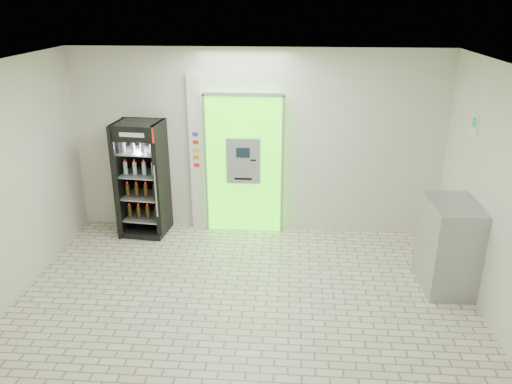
# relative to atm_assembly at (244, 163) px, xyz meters

# --- Properties ---
(ground) EXTENTS (6.00, 6.00, 0.00)m
(ground) POSITION_rel_atm_assembly_xyz_m (0.20, -2.41, -1.17)
(ground) COLOR beige
(ground) RESTS_ON ground
(room_shell) EXTENTS (6.00, 6.00, 6.00)m
(room_shell) POSITION_rel_atm_assembly_xyz_m (0.20, -2.41, 0.67)
(room_shell) COLOR silver
(room_shell) RESTS_ON ground
(atm_assembly) EXTENTS (1.30, 0.24, 2.33)m
(atm_assembly) POSITION_rel_atm_assembly_xyz_m (0.00, 0.00, 0.00)
(atm_assembly) COLOR #42F20F
(atm_assembly) RESTS_ON ground
(pillar) EXTENTS (0.22, 0.11, 2.60)m
(pillar) POSITION_rel_atm_assembly_xyz_m (-0.78, 0.04, 0.13)
(pillar) COLOR silver
(pillar) RESTS_ON ground
(beverage_cooler) EXTENTS (0.77, 0.71, 1.89)m
(beverage_cooler) POSITION_rel_atm_assembly_xyz_m (-1.64, -0.23, -0.26)
(beverage_cooler) COLOR black
(beverage_cooler) RESTS_ON ground
(steel_cabinet) EXTENTS (0.64, 0.93, 1.22)m
(steel_cabinet) POSITION_rel_atm_assembly_xyz_m (2.89, -1.60, -0.56)
(steel_cabinet) COLOR #979A9E
(steel_cabinet) RESTS_ON ground
(exit_sign) EXTENTS (0.02, 0.22, 0.26)m
(exit_sign) POSITION_rel_atm_assembly_xyz_m (3.19, -1.01, 0.95)
(exit_sign) COLOR white
(exit_sign) RESTS_ON room_shell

